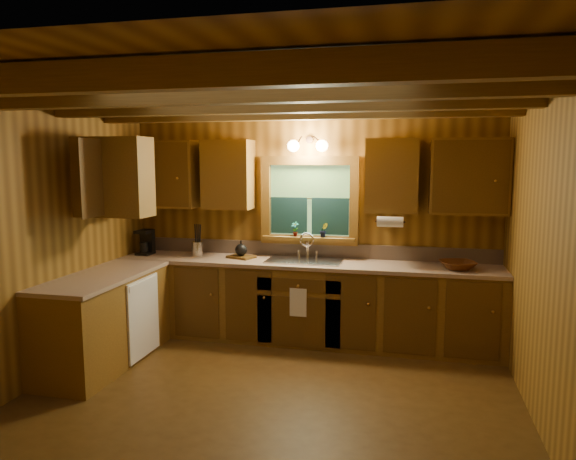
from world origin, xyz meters
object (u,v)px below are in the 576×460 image
(sink, at_px, (305,265))
(coffee_maker, at_px, (146,242))
(cutting_board, at_px, (241,257))
(wicker_basket, at_px, (457,265))

(sink, distance_m, coffee_maker, 1.92)
(coffee_maker, bearing_deg, sink, 2.81)
(cutting_board, xyz_separation_m, wicker_basket, (2.35, -0.10, 0.03))
(coffee_maker, height_order, cutting_board, coffee_maker)
(wicker_basket, bearing_deg, coffee_maker, 178.59)
(cutting_board, height_order, wicker_basket, wicker_basket)
(coffee_maker, xyz_separation_m, cutting_board, (1.17, 0.02, -0.13))
(sink, bearing_deg, coffee_maker, 179.89)
(coffee_maker, bearing_deg, cutting_board, 3.67)
(wicker_basket, bearing_deg, sink, 177.03)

